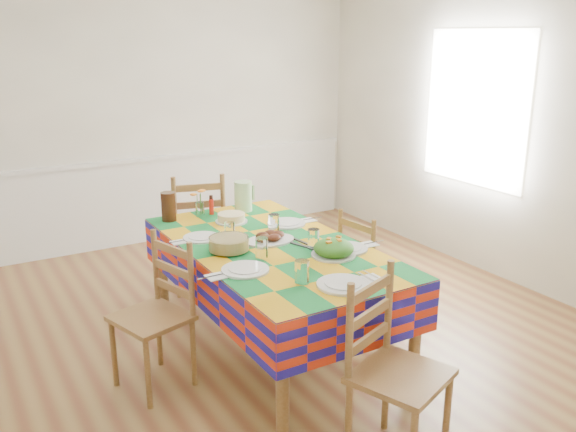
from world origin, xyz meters
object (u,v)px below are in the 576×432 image
at_px(dining_table, 272,257).
at_px(green_pitcher, 243,196).
at_px(chair_near, 393,372).
at_px(chair_left, 157,315).
at_px(tea_pitcher, 168,207).
at_px(chair_right, 367,270).
at_px(chair_far, 198,232).
at_px(meat_platter, 270,238).

relative_size(dining_table, green_pitcher, 8.50).
bearing_deg(chair_near, chair_left, 100.73).
xyz_separation_m(tea_pitcher, chair_left, (-0.42, -0.87, -0.43)).
distance_m(chair_near, chair_right, 1.53).
bearing_deg(green_pitcher, chair_far, 115.46).
xyz_separation_m(chair_far, chair_left, (-0.81, -1.27, -0.04)).
bearing_deg(chair_near, tea_pitcher, 79.19).
height_order(tea_pitcher, chair_right, tea_pitcher).
bearing_deg(chair_right, meat_platter, 78.03).
distance_m(dining_table, green_pitcher, 0.88).
height_order(chair_far, chair_right, chair_far).
relative_size(chair_near, chair_far, 0.97).
height_order(dining_table, chair_right, chair_right).
height_order(green_pitcher, chair_left, green_pitcher).
xyz_separation_m(dining_table, tea_pitcher, (-0.40, 0.88, 0.20)).
xyz_separation_m(dining_table, chair_right, (0.82, -0.01, -0.26)).
bearing_deg(chair_far, chair_near, 104.76).
bearing_deg(tea_pitcher, chair_right, -35.97).
bearing_deg(dining_table, meat_platter, 72.93).
distance_m(tea_pitcher, chair_near, 2.24).
bearing_deg(green_pitcher, tea_pitcher, 175.44).
height_order(chair_near, chair_left, chair_near).
bearing_deg(green_pitcher, chair_near, -95.92).
bearing_deg(chair_near, chair_far, 69.02).
relative_size(tea_pitcher, chair_near, 0.22).
distance_m(chair_far, chair_left, 1.51).
xyz_separation_m(meat_platter, chair_right, (0.80, -0.07, -0.37)).
bearing_deg(tea_pitcher, chair_near, -79.92).
xyz_separation_m(green_pitcher, tea_pitcher, (-0.61, 0.05, -0.01)).
bearing_deg(meat_platter, green_pitcher, 76.56).
distance_m(tea_pitcher, chair_left, 1.06).
xyz_separation_m(dining_table, chair_far, (-0.01, 1.29, -0.19)).
relative_size(tea_pitcher, chair_left, 0.23).
relative_size(dining_table, meat_platter, 5.90).
height_order(chair_far, chair_left, chair_far).
bearing_deg(dining_table, tea_pitcher, 114.55).
xyz_separation_m(tea_pitcher, chair_right, (1.22, -0.89, -0.46)).
bearing_deg(green_pitcher, meat_platter, -103.44).
bearing_deg(meat_platter, tea_pitcher, 117.31).
xyz_separation_m(chair_near, chair_right, (0.84, 1.29, -0.05)).
bearing_deg(chair_near, green_pitcher, 63.19).
height_order(dining_table, meat_platter, meat_platter).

